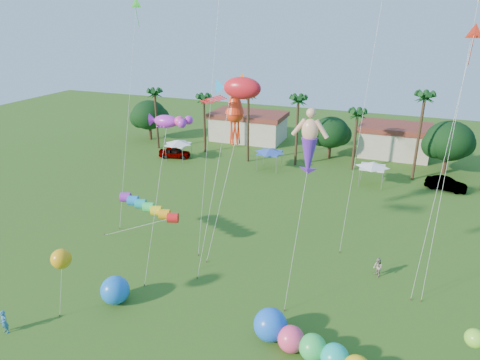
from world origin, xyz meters
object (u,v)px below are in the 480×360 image
(car_b, at_px, (446,184))
(spectator_a, at_px, (4,322))
(caterpillar_inflatable, at_px, (323,354))
(blue_ball, at_px, (115,290))
(spectator_b, at_px, (378,268))
(car_a, at_px, (175,152))

(car_b, relative_size, spectator_a, 2.75)
(spectator_a, xyz_separation_m, caterpillar_inflatable, (21.07, 4.90, 0.08))
(car_b, height_order, blue_ball, blue_ball)
(spectator_b, relative_size, blue_ball, 0.78)
(car_a, height_order, car_b, car_a)
(spectator_a, xyz_separation_m, blue_ball, (5.08, 5.56, 0.21))
(blue_ball, bearing_deg, caterpillar_inflatable, -2.37)
(spectator_a, distance_m, blue_ball, 7.53)
(spectator_a, relative_size, caterpillar_inflatable, 0.16)
(spectator_a, bearing_deg, car_b, 58.67)
(caterpillar_inflatable, height_order, blue_ball, caterpillar_inflatable)
(spectator_a, bearing_deg, spectator_b, 40.95)
(car_a, xyz_separation_m, caterpillar_inflatable, (29.18, -33.25, 0.15))
(car_a, height_order, caterpillar_inflatable, caterpillar_inflatable)
(car_a, height_order, spectator_b, spectator_b)
(car_b, bearing_deg, spectator_b, 175.33)
(car_a, xyz_separation_m, spectator_b, (31.53, -21.77, 0.05))
(car_a, distance_m, spectator_b, 38.32)
(car_b, relative_size, caterpillar_inflatable, 0.44)
(spectator_a, height_order, caterpillar_inflatable, caterpillar_inflatable)
(spectator_b, bearing_deg, caterpillar_inflatable, -42.32)
(car_a, relative_size, spectator_b, 2.78)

